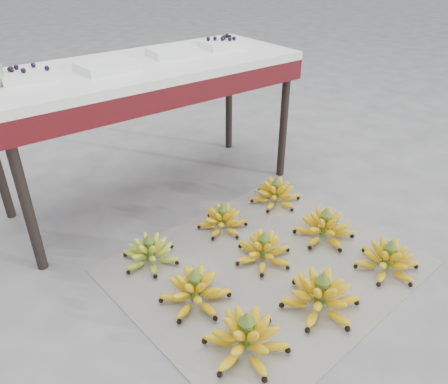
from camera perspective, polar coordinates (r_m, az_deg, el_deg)
ground at (r=1.93m, az=3.72°, el=-11.79°), size 60.00×60.00×0.00m
newspaper_mat at (r=2.02m, az=5.50°, el=-9.64°), size 1.33×1.15×0.01m
bunch_front_left at (r=1.63m, az=2.89°, el=-18.44°), size 0.37×0.37×0.19m
bunch_front_center at (r=1.81m, az=12.49°, el=-13.13°), size 0.36×0.36×0.19m
bunch_front_right at (r=2.08m, az=20.57°, el=-8.30°), size 0.31×0.31×0.17m
bunch_mid_left at (r=1.80m, az=-3.81°, el=-12.72°), size 0.31×0.31×0.17m
bunch_mid_center at (r=2.01m, az=5.18°, el=-7.60°), size 0.33×0.33×0.16m
bunch_mid_right at (r=2.20m, az=12.95°, el=-4.51°), size 0.30×0.30×0.17m
bunch_back_left at (r=2.02m, az=-9.62°, el=-7.81°), size 0.26×0.26×0.16m
bunch_back_center at (r=2.21m, az=-0.19°, el=-3.70°), size 0.31×0.31×0.15m
bunch_back_right at (r=2.44m, az=6.76°, el=-0.24°), size 0.31×0.31×0.16m
vendor_table at (r=2.31m, az=-10.13°, el=14.28°), size 1.58×0.63×0.76m
tray_far_left at (r=2.14m, az=-24.14°, el=13.81°), size 0.25×0.19×0.06m
tray_left at (r=2.17m, az=-15.04°, el=15.61°), size 0.27×0.21×0.04m
tray_right at (r=2.39m, az=-6.62°, el=17.74°), size 0.26×0.20×0.04m
tray_far_right at (r=2.57m, az=-0.18°, el=18.80°), size 0.24×0.18×0.06m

